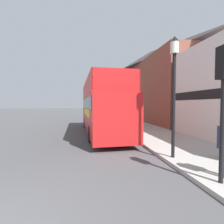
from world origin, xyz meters
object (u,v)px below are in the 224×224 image
(lamp_post_nearest, at_px, (174,74))
(lamp_post_second, at_px, (122,90))
(parked_car_ahead_of_bus, at_px, (101,117))
(tour_bus, at_px, (102,110))
(lamp_post_third, at_px, (109,95))
(traffic_signal, at_px, (224,83))

(lamp_post_nearest, xyz_separation_m, lamp_post_second, (0.07, 9.63, 0.15))
(parked_car_ahead_of_bus, bearing_deg, lamp_post_second, -74.24)
(parked_car_ahead_of_bus, bearing_deg, lamp_post_nearest, -85.74)
(tour_bus, distance_m, lamp_post_nearest, 7.61)
(lamp_post_second, xyz_separation_m, lamp_post_third, (0.15, 9.63, 0.12))
(lamp_post_nearest, distance_m, lamp_post_third, 19.27)
(traffic_signal, bearing_deg, lamp_post_second, 90.30)
(lamp_post_third, bearing_deg, lamp_post_nearest, -90.66)
(parked_car_ahead_of_bus, height_order, traffic_signal, traffic_signal)
(traffic_signal, bearing_deg, tour_bus, 103.43)
(traffic_signal, height_order, lamp_post_nearest, lamp_post_nearest)
(parked_car_ahead_of_bus, height_order, lamp_post_second, lamp_post_second)
(lamp_post_nearest, relative_size, lamp_post_second, 0.95)
(lamp_post_second, bearing_deg, lamp_post_nearest, -90.44)
(traffic_signal, xyz_separation_m, lamp_post_nearest, (-0.14, 2.33, 0.61))
(parked_car_ahead_of_bus, relative_size, lamp_post_nearest, 0.98)
(tour_bus, xyz_separation_m, lamp_post_nearest, (2.12, -7.13, 1.59))
(tour_bus, bearing_deg, lamp_post_third, 76.70)
(traffic_signal, distance_m, lamp_post_nearest, 2.41)
(lamp_post_nearest, distance_m, lamp_post_second, 9.63)
(lamp_post_nearest, relative_size, lamp_post_third, 0.91)
(tour_bus, relative_size, parked_car_ahead_of_bus, 2.41)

